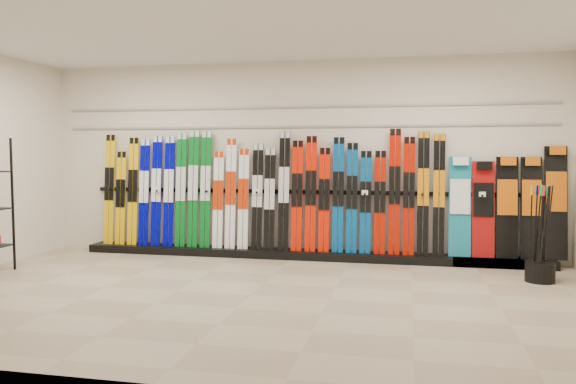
# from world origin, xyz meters

# --- Properties ---
(floor) EXTENTS (8.00, 8.00, 0.00)m
(floor) POSITION_xyz_m (0.00, 0.00, 0.00)
(floor) COLOR gray
(floor) RESTS_ON ground
(back_wall) EXTENTS (8.00, 0.00, 8.00)m
(back_wall) POSITION_xyz_m (0.00, 2.50, 1.50)
(back_wall) COLOR beige
(back_wall) RESTS_ON floor
(ceiling) EXTENTS (8.00, 8.00, 0.00)m
(ceiling) POSITION_xyz_m (0.00, 0.00, 3.00)
(ceiling) COLOR silver
(ceiling) RESTS_ON back_wall
(ski_rack_base) EXTENTS (8.00, 0.40, 0.12)m
(ski_rack_base) POSITION_xyz_m (0.22, 2.28, 0.06)
(ski_rack_base) COLOR black
(ski_rack_base) RESTS_ON floor
(skis) EXTENTS (5.37, 0.19, 1.84)m
(skis) POSITION_xyz_m (-0.46, 2.31, 0.97)
(skis) COLOR #E1AD09
(skis) RESTS_ON ski_rack_base
(snowboards) EXTENTS (1.59, 0.24, 1.58)m
(snowboards) POSITION_xyz_m (3.10, 2.35, 0.84)
(snowboards) COLOR #14728C
(snowboards) RESTS_ON ski_rack_base
(pole_bin) EXTENTS (0.36, 0.36, 0.25)m
(pole_bin) POSITION_xyz_m (3.33, 1.37, 0.12)
(pole_bin) COLOR black
(pole_bin) RESTS_ON floor
(ski_poles) EXTENTS (0.30, 0.32, 1.18)m
(ski_poles) POSITION_xyz_m (3.34, 1.38, 0.61)
(ski_poles) COLOR black
(ski_poles) RESTS_ON pole_bin
(slatwall_rail_0) EXTENTS (7.60, 0.02, 0.03)m
(slatwall_rail_0) POSITION_xyz_m (0.00, 2.48, 2.00)
(slatwall_rail_0) COLOR gray
(slatwall_rail_0) RESTS_ON back_wall
(slatwall_rail_1) EXTENTS (7.60, 0.02, 0.03)m
(slatwall_rail_1) POSITION_xyz_m (0.00, 2.48, 2.30)
(slatwall_rail_1) COLOR gray
(slatwall_rail_1) RESTS_ON back_wall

